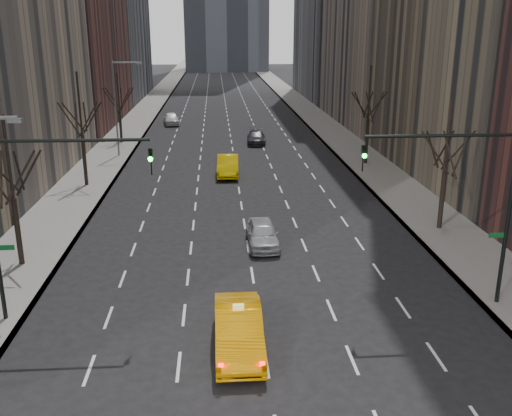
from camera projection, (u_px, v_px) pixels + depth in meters
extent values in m
cube|color=slate|center=(140.00, 118.00, 79.40)|extent=(4.50, 320.00, 0.15)
cube|color=slate|center=(314.00, 116.00, 81.05)|extent=(4.50, 320.00, 0.15)
cylinder|color=black|center=(18.00, 232.00, 29.37)|extent=(0.28, 0.28, 3.57)
cylinder|color=black|center=(8.00, 157.00, 28.20)|extent=(0.16, 0.16, 4.25)
cylinder|color=black|center=(19.00, 171.00, 29.29)|extent=(0.42, 1.80, 2.52)
cylinder|color=black|center=(29.00, 173.00, 28.80)|extent=(1.74, 0.72, 2.52)
cylinder|color=black|center=(20.00, 177.00, 27.99)|extent=(1.46, 1.25, 2.52)
cylinder|color=black|center=(1.00, 179.00, 27.65)|extent=(0.42, 1.80, 2.52)
cylinder|color=black|center=(1.00, 172.00, 28.95)|extent=(1.46, 1.25, 2.52)
cylinder|color=black|center=(85.00, 160.00, 44.54)|extent=(0.28, 0.28, 3.99)
cylinder|color=black|center=(79.00, 104.00, 43.23)|extent=(0.16, 0.16, 4.75)
cylinder|color=black|center=(85.00, 117.00, 44.39)|extent=(0.42, 1.80, 2.52)
cylinder|color=black|center=(92.00, 118.00, 43.91)|extent=(1.74, 0.72, 2.52)
cylinder|color=black|center=(88.00, 120.00, 43.09)|extent=(1.46, 1.25, 2.52)
cylinder|color=black|center=(76.00, 120.00, 42.76)|extent=(0.42, 1.80, 2.52)
cylinder|color=black|center=(69.00, 119.00, 43.24)|extent=(1.74, 0.72, 2.52)
cylinder|color=black|center=(74.00, 118.00, 44.05)|extent=(1.46, 1.25, 2.52)
cylinder|color=black|center=(121.00, 127.00, 61.76)|extent=(0.28, 0.28, 3.36)
cylinder|color=black|center=(118.00, 92.00, 60.66)|extent=(0.16, 0.16, 4.00)
cylinder|color=black|center=(121.00, 99.00, 61.71)|extent=(0.42, 1.80, 2.52)
cylinder|color=black|center=(127.00, 99.00, 61.23)|extent=(1.74, 0.72, 2.52)
cylinder|color=black|center=(124.00, 100.00, 60.41)|extent=(1.46, 1.25, 2.52)
cylinder|color=black|center=(116.00, 100.00, 60.08)|extent=(0.42, 1.80, 2.52)
cylinder|color=black|center=(111.00, 100.00, 60.56)|extent=(1.74, 0.72, 2.52)
cylinder|color=black|center=(113.00, 99.00, 61.37)|extent=(1.46, 1.25, 2.52)
cylinder|color=black|center=(442.00, 200.00, 34.80)|extent=(0.28, 0.28, 3.57)
cylinder|color=black|center=(448.00, 137.00, 33.63)|extent=(0.16, 0.16, 4.25)
cylinder|color=black|center=(444.00, 149.00, 34.71)|extent=(0.42, 1.80, 2.52)
cylinder|color=black|center=(458.00, 150.00, 34.23)|extent=(1.74, 0.72, 2.52)
cylinder|color=black|center=(461.00, 153.00, 33.41)|extent=(1.46, 1.25, 2.52)
cylinder|color=black|center=(450.00, 155.00, 33.08)|extent=(0.42, 1.80, 2.52)
cylinder|color=black|center=(435.00, 153.00, 33.56)|extent=(1.74, 0.72, 2.52)
cylinder|color=black|center=(433.00, 150.00, 34.38)|extent=(1.46, 1.25, 2.52)
cylinder|color=black|center=(367.00, 141.00, 51.87)|extent=(0.28, 0.28, 3.99)
cylinder|color=black|center=(370.00, 93.00, 50.56)|extent=(0.16, 0.16, 4.75)
cylinder|color=black|center=(368.00, 105.00, 51.72)|extent=(0.42, 1.80, 2.52)
cylinder|color=black|center=(377.00, 105.00, 51.23)|extent=(1.74, 0.72, 2.52)
cylinder|color=black|center=(378.00, 107.00, 50.42)|extent=(1.46, 1.25, 2.52)
cylinder|color=black|center=(370.00, 107.00, 50.08)|extent=(0.42, 1.80, 2.52)
cylinder|color=black|center=(361.00, 106.00, 50.57)|extent=(1.74, 0.72, 2.52)
cylinder|color=black|center=(360.00, 105.00, 51.38)|extent=(1.46, 1.25, 2.52)
cylinder|color=black|center=(66.00, 141.00, 22.22)|extent=(6.50, 0.14, 0.14)
imported|color=black|center=(151.00, 162.00, 22.71)|extent=(0.18, 0.22, 1.10)
sphere|color=#0CFF33|center=(150.00, 159.00, 22.49)|extent=(0.20, 0.20, 0.20)
cube|color=#0C5926|center=(6.00, 248.00, 23.35)|extent=(0.70, 0.04, 0.22)
cylinder|color=black|center=(508.00, 218.00, 24.54)|extent=(0.18, 0.18, 8.00)
cylinder|color=black|center=(443.00, 136.00, 23.24)|extent=(6.50, 0.14, 0.14)
imported|color=black|center=(363.00, 159.00, 23.29)|extent=(0.18, 0.22, 1.10)
sphere|color=#0CFF33|center=(365.00, 156.00, 23.07)|extent=(0.20, 0.20, 0.20)
cube|color=#0C5926|center=(497.00, 235.00, 24.75)|extent=(0.70, 0.04, 0.22)
cube|color=slate|center=(15.00, 121.00, 19.91)|extent=(0.50, 0.22, 0.15)
cylinder|color=slate|center=(116.00, 109.00, 54.31)|extent=(0.16, 0.16, 9.00)
cylinder|color=slate|center=(126.00, 62.00, 53.11)|extent=(2.60, 0.14, 0.14)
cube|color=slate|center=(139.00, 64.00, 53.22)|extent=(0.50, 0.22, 0.15)
imported|color=#FFA105|center=(239.00, 330.00, 21.93)|extent=(1.83, 5.19, 1.71)
imported|color=#A7A8AF|center=(262.00, 234.00, 32.58)|extent=(1.81, 4.32, 1.46)
imported|color=yellow|center=(228.00, 166.00, 48.39)|extent=(1.93, 5.16, 1.68)
imported|color=#2D2C31|center=(256.00, 137.00, 61.85)|extent=(2.12, 4.82, 1.38)
imported|color=silver|center=(171.00, 119.00, 74.17)|extent=(2.46, 4.80, 1.56)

